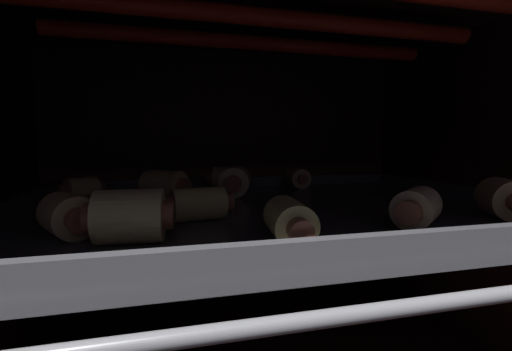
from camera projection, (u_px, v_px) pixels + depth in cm
name	position (u px, v px, depth cm)	size (l,w,h in cm)	color
oven_wall_back	(231.00, 177.00, 53.79)	(55.90, 1.20, 38.61)	black
oven_wall_right	(499.00, 190.00, 39.09)	(1.20, 43.01, 38.61)	black
heating_element	(271.00, 18.00, 30.90)	(42.80, 17.38, 1.61)	maroon
oven_rack_mid	(271.00, 219.00, 32.62)	(51.09, 42.15, 0.76)	slate
baking_tray_mid	(271.00, 210.00, 32.54)	(45.97, 32.32, 2.21)	#4C4C51
pig_in_blanket_mid_0	(226.00, 179.00, 42.87)	(4.84, 3.88, 3.07)	#D9B283
pig_in_blanket_mid_1	(235.00, 181.00, 39.05)	(4.35, 5.78, 3.36)	#D6C286
pig_in_blanket_mid_2	(199.00, 204.00, 26.35)	(5.63, 3.22, 2.57)	#E2C875
pig_in_blanket_mid_3	(289.00, 221.00, 20.65)	(2.98, 6.06, 2.57)	#DAC779
pig_in_blanket_mid_4	(130.00, 216.00, 20.34)	(5.17, 3.55, 3.25)	#EAC981
pig_in_blanket_mid_5	(505.00, 199.00, 27.21)	(4.48, 5.83, 3.16)	#EDBB7E
pig_in_blanket_mid_6	(298.00, 178.00, 46.71)	(2.88, 5.04, 2.64)	#D9B676
pig_in_blanket_mid_7	(82.00, 189.00, 35.84)	(4.34, 3.73, 2.45)	#D3BC6E
pig_in_blanket_mid_8	(164.00, 185.00, 36.07)	(5.67, 5.05, 3.16)	#DDB572
pig_in_blanket_mid_9	(68.00, 215.00, 21.75)	(4.16, 5.12, 2.77)	#E1B676
pig_in_blanket_mid_10	(417.00, 207.00, 24.39)	(5.21, 4.64, 2.79)	#DBB986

